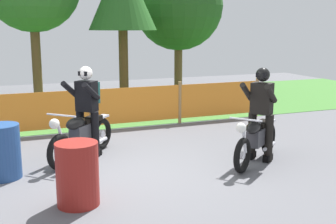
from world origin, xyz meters
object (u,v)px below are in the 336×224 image
rider_trailing (262,109)px  oil_drum (77,174)px  rider_lead (87,106)px  spare_drum (2,152)px  motorcycle_lead (82,135)px  motorcycle_trailing (256,139)px

rider_trailing → oil_drum: (-3.46, -0.84, -0.51)m
rider_lead → oil_drum: 2.37m
spare_drum → rider_lead: bearing=25.5°
rider_lead → rider_trailing: 3.19m
motorcycle_lead → rider_trailing: rider_trailing is taller
oil_drum → motorcycle_lead: bearing=78.1°
rider_trailing → spare_drum: bearing=-45.9°
motorcycle_lead → motorcycle_trailing: (2.85, -1.37, -0.02)m
motorcycle_lead → rider_trailing: (3.01, -1.24, 0.49)m
rider_lead → spare_drum: rider_lead is taller
rider_trailing → spare_drum: 4.47m
rider_trailing → spare_drum: size_ratio=1.92×
motorcycle_trailing → oil_drum: (-3.29, -0.71, -0.00)m
motorcycle_trailing → spare_drum: bearing=-47.9°
motorcycle_lead → oil_drum: (-0.44, -2.09, -0.02)m
oil_drum → rider_lead: bearing=75.2°
oil_drum → spare_drum: bearing=121.7°
rider_trailing → motorcycle_lead: bearing=-59.6°
rider_trailing → motorcycle_trailing: bearing=0.5°
rider_lead → oil_drum: bearing=29.5°
motorcycle_lead → rider_trailing: 3.30m
motorcycle_trailing → oil_drum: motorcycle_trailing is taller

